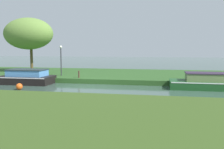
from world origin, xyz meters
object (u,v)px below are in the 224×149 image
Objects in this scene: mooring_post_near at (79,74)px; mooring_post_far at (36,73)px; forest_barge at (211,82)px; channel_buoy at (19,86)px; willow_tree_left at (28,34)px; black_narrowboat at (26,77)px; lamp_post at (61,57)px.

mooring_post_near reaches higher than mooring_post_far.
forest_barge is 10.42m from mooring_post_near.
willow_tree_left is at bearing 114.67° from channel_buoy.
forest_barge is 18.36m from willow_tree_left.
black_narrowboat is at bearing -94.08° from mooring_post_far.
lamp_post is 5.98m from channel_buoy.
mooring_post_near is 5.23m from channel_buoy.
mooring_post_far is at bearing 173.97° from forest_barge.
black_narrowboat is 7.29m from willow_tree_left.
mooring_post_far is (-3.87, 0.00, -0.00)m from mooring_post_near.
forest_barge is 13.54m from channel_buoy.
forest_barge is 1.03× the size of willow_tree_left.
mooring_post_near is 1.01× the size of mooring_post_far.
lamp_post reaches higher than black_narrowboat.
lamp_post reaches higher than mooring_post_far.
forest_barge reaches higher than mooring_post_near.
mooring_post_far is 4.42m from channel_buoy.
willow_tree_left is at bearing 125.63° from mooring_post_far.
forest_barge is 12.61× the size of channel_buoy.
black_narrowboat is 1.61× the size of lamp_post.
black_narrowboat is 4.26m from mooring_post_near.
lamp_post is at bearing 167.25° from forest_barge.
willow_tree_left reaches higher than mooring_post_far.
lamp_post is at bearing 56.32° from black_narrowboat.
lamp_post is at bearing 148.13° from mooring_post_near.
channel_buoy is at bearing -98.42° from lamp_post.
black_narrowboat is 1.51m from mooring_post_far.
willow_tree_left is at bearing 162.04° from forest_barge.
willow_tree_left is at bearing 149.67° from lamp_post.
lamp_post is (1.87, 2.81, 1.61)m from black_narrowboat.
mooring_post_near is at bearing 20.62° from black_narrowboat.
black_narrowboat is (-14.29, -0.00, 0.02)m from forest_barge.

